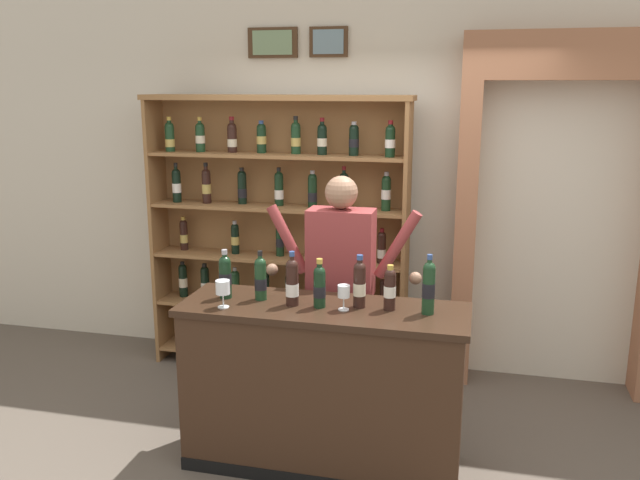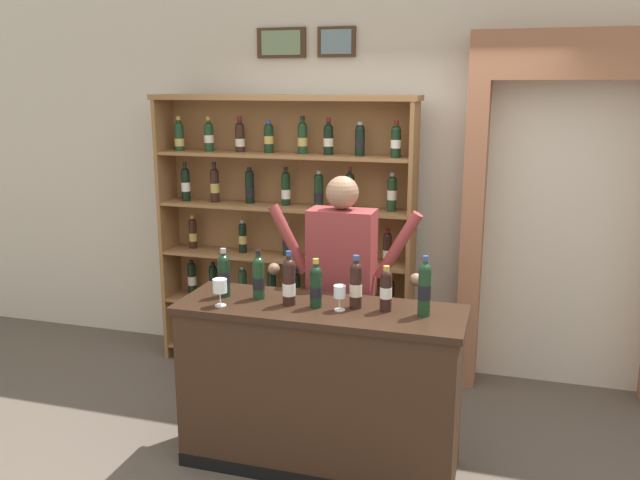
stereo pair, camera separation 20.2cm
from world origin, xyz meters
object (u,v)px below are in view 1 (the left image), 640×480
tasting_bottle_riserva (261,278)px  wine_glass_spare (344,292)px  tasting_bottle_grappa (292,282)px  tasting_bottle_chianti (359,283)px  wine_shelf (278,227)px  tasting_bottle_brunello (390,288)px  wine_glass_right (223,288)px  shopkeeper (341,273)px  tasting_bottle_bianco (429,286)px  tasting_bottle_super_tuscan (225,275)px  tasting_bottle_prosecco (320,286)px  tasting_counter (323,387)px

tasting_bottle_riserva → wine_glass_spare: bearing=-7.5°
tasting_bottle_grappa → wine_glass_spare: tasting_bottle_grappa is taller
tasting_bottle_chianti → wine_glass_spare: (-0.08, -0.07, -0.04)m
wine_shelf → tasting_bottle_riserva: wine_shelf is taller
wine_shelf → tasting_bottle_brunello: 1.68m
tasting_bottle_brunello → wine_glass_right: tasting_bottle_brunello is taller
shopkeeper → tasting_bottle_bianco: size_ratio=4.97×
tasting_bottle_bianco → tasting_bottle_super_tuscan: bearing=-180.0°
tasting_bottle_prosecco → wine_glass_right: size_ratio=1.78×
shopkeeper → wine_glass_right: 0.87m
wine_glass_right → wine_glass_spare: (0.68, 0.12, -0.01)m
tasting_bottle_brunello → tasting_bottle_super_tuscan: bearing=-179.1°
tasting_counter → wine_glass_right: size_ratio=10.39×
tasting_counter → tasting_bottle_chianti: (0.20, 0.04, 0.65)m
wine_shelf → shopkeeper: bearing=-50.2°
tasting_counter → tasting_bottle_brunello: tasting_bottle_brunello is taller
shopkeeper → wine_glass_spare: size_ratio=11.60×
wine_glass_spare → wine_glass_right: bearing=-169.8°
wine_glass_right → tasting_counter: bearing=15.4°
tasting_bottle_chianti → wine_glass_right: (-0.76, -0.19, -0.03)m
tasting_counter → shopkeeper: 0.76m
shopkeeper → tasting_bottle_chianti: size_ratio=5.47×
tasting_counter → tasting_bottle_bianco: size_ratio=4.90×
tasting_counter → tasting_bottle_super_tuscan: size_ratio=5.63×
wine_shelf → tasting_bottle_super_tuscan: 1.32m
tasting_bottle_chianti → tasting_bottle_brunello: tasting_bottle_chianti is taller
wine_shelf → wine_glass_spare: wine_shelf is taller
wine_shelf → tasting_bottle_chianti: wine_shelf is taller
tasting_bottle_grappa → wine_glass_right: (-0.37, -0.14, -0.02)m
tasting_bottle_riserva → wine_glass_right: size_ratio=1.85×
tasting_bottle_chianti → tasting_bottle_brunello: (0.17, -0.00, -0.01)m
tasting_bottle_prosecco → tasting_bottle_brunello: bearing=7.1°
tasting_bottle_riserva → shopkeeper: bearing=51.9°
tasting_bottle_brunello → wine_shelf: bearing=129.2°
wine_glass_right → tasting_bottle_super_tuscan: bearing=107.1°
tasting_bottle_chianti → tasting_bottle_bianco: tasting_bottle_bianco is taller
tasting_bottle_chianti → tasting_bottle_bianco: size_ratio=0.91×
tasting_bottle_super_tuscan → tasting_bottle_riserva: (0.22, 0.02, -0.01)m
tasting_bottle_chianti → wine_glass_spare: size_ratio=2.12×
wine_shelf → tasting_bottle_brunello: bearing=-50.8°
shopkeeper → wine_glass_spare: bearing=-76.4°
tasting_bottle_riserva → tasting_bottle_grappa: bearing=-14.3°
tasting_bottle_grappa → tasting_bottle_chianti: bearing=8.0°
tasting_bottle_super_tuscan → tasting_bottle_brunello: tasting_bottle_super_tuscan is taller
tasting_bottle_prosecco → wine_glass_spare: (0.14, -0.02, -0.02)m
shopkeeper → tasting_bottle_prosecco: 0.55m
shopkeeper → wine_glass_right: size_ratio=10.54×
tasting_counter → shopkeeper: bearing=90.9°
tasting_bottle_super_tuscan → wine_glass_right: 0.18m
tasting_bottle_bianco → shopkeeper: bearing=140.0°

